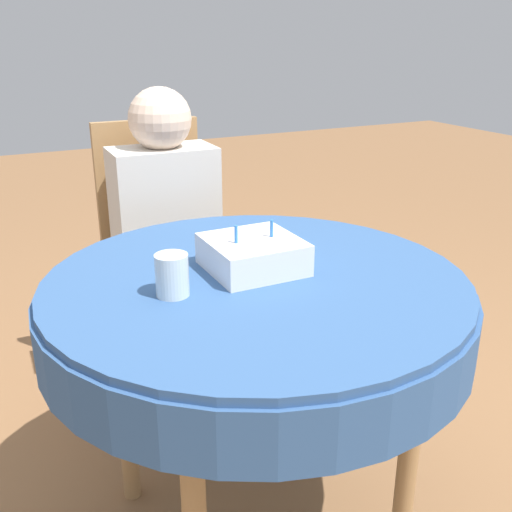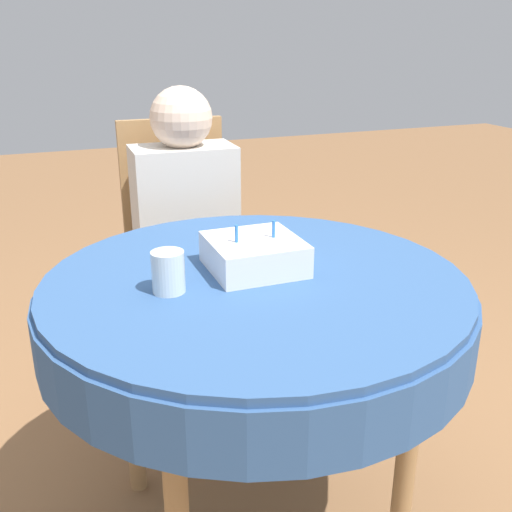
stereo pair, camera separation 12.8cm
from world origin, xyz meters
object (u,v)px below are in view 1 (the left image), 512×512
Objects in this scene: chair at (161,254)px; person at (167,221)px; drinking_glass at (172,275)px; birthday_cake at (253,254)px.

chair is 0.19m from person.
chair is at bearing 74.33° from drinking_glass.
chair is 0.84m from birthday_cake.
birthday_cake reaches higher than drinking_glass.
chair is at bearing 89.00° from birthday_cake.
chair is 10.65× the size of drinking_glass.
person reaches higher than drinking_glass.
drinking_glass is (-0.24, -0.75, 0.12)m from person.
person reaches higher than chair.
drinking_glass is (-0.24, -0.85, 0.28)m from chair.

